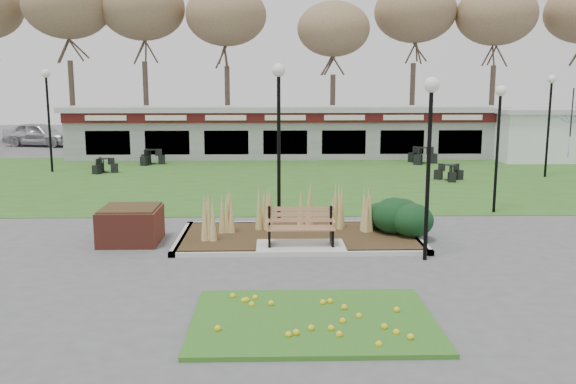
{
  "coord_description": "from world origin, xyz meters",
  "views": [
    {
      "loc": [
        -0.69,
        -14.59,
        4.05
      ],
      "look_at": [
        -0.27,
        2.0,
        1.15
      ],
      "focal_mm": 38.0,
      "sensor_mm": 36.0,
      "label": 1
    }
  ],
  "objects_px": {
    "patio_umbrella": "(570,135)",
    "food_pavilion": "(285,132)",
    "brick_planter": "(131,225)",
    "car_silver": "(39,134)",
    "park_bench": "(300,226)",
    "bistro_set_b": "(151,159)",
    "bistro_set_d": "(421,158)",
    "lamp_post_far_left": "(47,98)",
    "service_hut": "(535,134)",
    "lamp_post_near_right": "(279,108)",
    "bistro_set_a": "(104,168)",
    "lamp_post_near_left": "(430,128)",
    "lamp_post_far_right": "(550,103)",
    "bistro_set_c": "(449,175)",
    "lamp_post_mid_right": "(499,121)"
  },
  "relations": [
    {
      "from": "bistro_set_d",
      "to": "lamp_post_near_left",
      "type": "bearing_deg",
      "value": -103.36
    },
    {
      "from": "food_pavilion",
      "to": "lamp_post_near_right",
      "type": "height_order",
      "value": "lamp_post_near_right"
    },
    {
      "from": "lamp_post_near_right",
      "to": "lamp_post_far_right",
      "type": "height_order",
      "value": "lamp_post_near_right"
    },
    {
      "from": "service_hut",
      "to": "lamp_post_near_right",
      "type": "bearing_deg",
      "value": -133.42
    },
    {
      "from": "lamp_post_near_right",
      "to": "brick_planter",
      "type": "bearing_deg",
      "value": -150.53
    },
    {
      "from": "bistro_set_a",
      "to": "food_pavilion",
      "type": "bearing_deg",
      "value": 34.94
    },
    {
      "from": "car_silver",
      "to": "bistro_set_d",
      "type": "bearing_deg",
      "value": -98.61
    },
    {
      "from": "food_pavilion",
      "to": "lamp_post_near_left",
      "type": "xyz_separation_m",
      "value": [
        2.89,
        -20.76,
        1.62
      ]
    },
    {
      "from": "lamp_post_far_right",
      "to": "lamp_post_near_right",
      "type": "bearing_deg",
      "value": -143.47
    },
    {
      "from": "lamp_post_near_right",
      "to": "patio_umbrella",
      "type": "xyz_separation_m",
      "value": [
        13.5,
        9.87,
        -1.61
      ]
    },
    {
      "from": "brick_planter",
      "to": "lamp_post_far_right",
      "type": "height_order",
      "value": "lamp_post_far_right"
    },
    {
      "from": "bistro_set_a",
      "to": "car_silver",
      "type": "xyz_separation_m",
      "value": [
        -7.84,
        13.06,
        0.57
      ]
    },
    {
      "from": "bistro_set_a",
      "to": "bistro_set_d",
      "type": "xyz_separation_m",
      "value": [
        15.74,
        3.06,
        0.06
      ]
    },
    {
      "from": "park_bench",
      "to": "bistro_set_b",
      "type": "distance_m",
      "value": 18.17
    },
    {
      "from": "lamp_post_near_left",
      "to": "bistro_set_a",
      "type": "distance_m",
      "value": 18.92
    },
    {
      "from": "park_bench",
      "to": "bistro_set_b",
      "type": "bearing_deg",
      "value": 112.74
    },
    {
      "from": "park_bench",
      "to": "food_pavilion",
      "type": "xyz_separation_m",
      "value": [
        0.0,
        19.71,
        0.89
      ]
    },
    {
      "from": "bistro_set_b",
      "to": "bistro_set_d",
      "type": "distance_m",
      "value": 14.14
    },
    {
      "from": "lamp_post_mid_right",
      "to": "bistro_set_b",
      "type": "height_order",
      "value": "lamp_post_mid_right"
    },
    {
      "from": "brick_planter",
      "to": "bistro_set_a",
      "type": "distance_m",
      "value": 13.61
    },
    {
      "from": "park_bench",
      "to": "lamp_post_far_left",
      "type": "height_order",
      "value": "lamp_post_far_left"
    },
    {
      "from": "lamp_post_near_left",
      "to": "bistro_set_d",
      "type": "xyz_separation_m",
      "value": [
        4.23,
        17.8,
        -2.79
      ]
    },
    {
      "from": "lamp_post_far_left",
      "to": "bistro_set_b",
      "type": "relative_size",
      "value": 3.36
    },
    {
      "from": "lamp_post_far_left",
      "to": "car_silver",
      "type": "height_order",
      "value": "lamp_post_far_left"
    },
    {
      "from": "lamp_post_near_left",
      "to": "lamp_post_far_right",
      "type": "distance_m",
      "value": 15.52
    },
    {
      "from": "food_pavilion",
      "to": "car_silver",
      "type": "height_order",
      "value": "food_pavilion"
    },
    {
      "from": "bistro_set_a",
      "to": "bistro_set_c",
      "type": "distance_m",
      "value": 15.8
    },
    {
      "from": "patio_umbrella",
      "to": "food_pavilion",
      "type": "bearing_deg",
      "value": 152.05
    },
    {
      "from": "lamp_post_far_right",
      "to": "bistro_set_b",
      "type": "relative_size",
      "value": 3.16
    },
    {
      "from": "lamp_post_near_right",
      "to": "car_silver",
      "type": "bearing_deg",
      "value": 123.83
    },
    {
      "from": "lamp_post_far_left",
      "to": "patio_umbrella",
      "type": "bearing_deg",
      "value": -2.95
    },
    {
      "from": "brick_planter",
      "to": "car_silver",
      "type": "relative_size",
      "value": 0.32
    },
    {
      "from": "food_pavilion",
      "to": "car_silver",
      "type": "xyz_separation_m",
      "value": [
        -16.46,
        7.04,
        -0.66
      ]
    },
    {
      "from": "food_pavilion",
      "to": "bistro_set_a",
      "type": "relative_size",
      "value": 19.52
    },
    {
      "from": "bistro_set_c",
      "to": "lamp_post_far_left",
      "type": "bearing_deg",
      "value": 170.27
    },
    {
      "from": "park_bench",
      "to": "brick_planter",
      "type": "distance_m",
      "value": 4.47
    },
    {
      "from": "lamp_post_far_left",
      "to": "service_hut",
      "type": "bearing_deg",
      "value": 8.5
    },
    {
      "from": "lamp_post_near_right",
      "to": "bistro_set_b",
      "type": "relative_size",
      "value": 3.28
    },
    {
      "from": "lamp_post_near_left",
      "to": "food_pavilion",
      "type": "bearing_deg",
      "value": 97.93
    },
    {
      "from": "bistro_set_d",
      "to": "brick_planter",
      "type": "bearing_deg",
      "value": -125.75
    },
    {
      "from": "brick_planter",
      "to": "bistro_set_a",
      "type": "bearing_deg",
      "value": 108.06
    },
    {
      "from": "service_hut",
      "to": "patio_umbrella",
      "type": "bearing_deg",
      "value": -95.88
    },
    {
      "from": "lamp_post_near_right",
      "to": "bistro_set_a",
      "type": "bearing_deg",
      "value": 127.06
    },
    {
      "from": "lamp_post_near_right",
      "to": "lamp_post_far_left",
      "type": "distance_m",
      "value": 15.39
    },
    {
      "from": "bistro_set_a",
      "to": "bistro_set_b",
      "type": "relative_size",
      "value": 0.88
    },
    {
      "from": "lamp_post_far_left",
      "to": "car_silver",
      "type": "relative_size",
      "value": 1.01
    },
    {
      "from": "lamp_post_far_right",
      "to": "patio_umbrella",
      "type": "bearing_deg",
      "value": 33.11
    },
    {
      "from": "bistro_set_b",
      "to": "car_silver",
      "type": "xyz_separation_m",
      "value": [
        -9.44,
        10.0,
        0.54
      ]
    },
    {
      "from": "lamp_post_near_left",
      "to": "brick_planter",
      "type": "bearing_deg",
      "value": 166.13
    },
    {
      "from": "lamp_post_near_right",
      "to": "bistro_set_a",
      "type": "distance_m",
      "value": 13.83
    }
  ]
}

